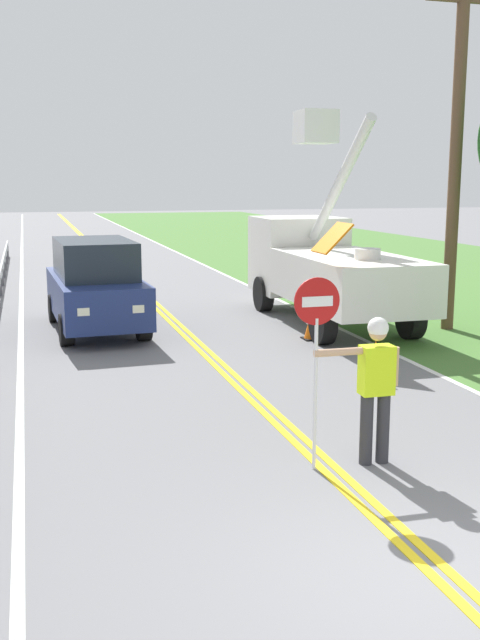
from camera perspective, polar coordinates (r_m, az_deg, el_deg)
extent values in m
plane|color=slate|center=(7.05, 16.02, -18.95)|extent=(160.00, 160.00, 0.00)
cube|color=#477533|center=(29.47, 14.76, 3.58)|extent=(16.00, 110.00, 0.01)
cube|color=yellow|center=(25.59, -8.43, 2.80)|extent=(0.11, 110.00, 0.01)
cube|color=yellow|center=(25.61, -8.03, 2.82)|extent=(0.11, 110.00, 0.01)
cube|color=silver|center=(26.32, -0.43, 3.13)|extent=(0.12, 110.00, 0.01)
cube|color=silver|center=(25.38, -16.31, 2.42)|extent=(0.12, 110.00, 0.01)
cylinder|color=#2D2D33|center=(9.42, 10.83, -8.08)|extent=(0.16, 0.16, 0.88)
cylinder|color=#2D2D33|center=(9.34, 9.60, -8.22)|extent=(0.16, 0.16, 0.88)
cube|color=#C6EA19|center=(9.17, 10.37, -3.77)|extent=(0.41, 0.25, 0.60)
cylinder|color=tan|center=(8.92, 7.50, -2.44)|extent=(0.60, 0.11, 0.09)
cylinder|color=tan|center=(9.26, 11.73, -3.48)|extent=(0.09, 0.09, 0.48)
sphere|color=tan|center=(9.07, 10.47, -0.89)|extent=(0.22, 0.22, 0.22)
sphere|color=white|center=(9.06, 10.48, -0.58)|extent=(0.25, 0.25, 0.25)
cylinder|color=silver|center=(8.95, 5.75, -5.70)|extent=(0.04, 0.04, 1.85)
cylinder|color=#B71414|center=(8.70, 5.88, 1.43)|extent=(0.56, 0.03, 0.56)
cube|color=white|center=(8.68, 5.93, 1.41)|extent=(0.38, 0.01, 0.12)
cube|color=white|center=(17.13, 8.31, 3.05)|extent=(2.35, 4.62, 1.10)
cube|color=white|center=(20.29, 4.43, 5.00)|extent=(2.22, 2.12, 2.00)
cube|color=#1E2833|center=(21.23, 3.50, 6.08)|extent=(1.98, 0.08, 0.90)
cylinder|color=silver|center=(16.23, 9.68, 4.98)|extent=(0.56, 0.56, 0.24)
cylinder|color=silver|center=(17.62, 7.60, 10.31)|extent=(0.28, 3.36, 2.90)
cube|color=white|center=(19.15, 5.78, 14.43)|extent=(0.91, 0.91, 0.80)
cube|color=orange|center=(14.91, 7.02, 6.22)|extent=(0.60, 0.81, 0.59)
cylinder|color=black|center=(19.90, 1.79, 2.02)|extent=(0.33, 0.92, 0.92)
cylinder|color=black|center=(20.60, 7.28, 2.23)|extent=(0.33, 0.92, 0.92)
cylinder|color=black|center=(15.92, 6.33, -0.21)|extent=(0.33, 0.92, 0.92)
cylinder|color=black|center=(16.78, 12.89, 0.14)|extent=(0.33, 0.92, 0.92)
cube|color=navy|center=(17.52, -10.94, 1.78)|extent=(2.04, 4.68, 0.92)
cube|color=#1E2833|center=(17.41, -11.04, 4.64)|extent=(1.74, 2.92, 0.84)
cube|color=#EAEACC|center=(15.37, -7.76, 0.85)|extent=(0.24, 0.07, 0.16)
cube|color=#EAEACC|center=(15.21, -11.85, 0.61)|extent=(0.24, 0.07, 0.16)
cylinder|color=black|center=(16.33, -7.36, -0.39)|extent=(0.31, 0.69, 0.68)
cylinder|color=black|center=(16.11, -13.09, -0.73)|extent=(0.31, 0.69, 0.68)
cylinder|color=black|center=(19.10, -9.03, 1.16)|extent=(0.31, 0.69, 0.68)
cylinder|color=black|center=(18.91, -13.93, 0.89)|extent=(0.31, 0.69, 0.68)
cylinder|color=brown|center=(17.89, 16.11, 11.86)|extent=(0.28, 0.28, 7.89)
cone|color=orange|center=(13.24, 10.27, -3.02)|extent=(0.36, 0.36, 0.70)
cylinder|color=white|center=(13.23, 10.28, -2.87)|extent=(0.25, 0.25, 0.08)
cube|color=black|center=(13.32, 10.22, -4.42)|extent=(0.40, 0.40, 0.03)
cone|color=orange|center=(16.40, 5.51, -0.27)|extent=(0.36, 0.36, 0.70)
cylinder|color=white|center=(16.39, 5.52, -0.15)|extent=(0.25, 0.25, 0.08)
cube|color=black|center=(16.46, 5.49, -1.41)|extent=(0.40, 0.40, 0.03)
cube|color=#4C4C51|center=(23.60, -17.81, 2.41)|extent=(0.10, 0.10, 0.55)
cube|color=#4C4C51|center=(25.87, -17.67, 3.10)|extent=(0.10, 0.10, 0.55)
cube|color=#4C4C51|center=(28.14, -17.55, 3.67)|extent=(0.10, 0.10, 0.55)
cube|color=#4C4C51|center=(30.41, -17.46, 4.16)|extent=(0.10, 0.10, 0.55)
cube|color=#4C4C51|center=(32.68, -17.37, 4.58)|extent=(0.10, 0.10, 0.55)
cube|color=#4C4C51|center=(34.96, -17.30, 4.95)|extent=(0.10, 0.10, 0.55)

